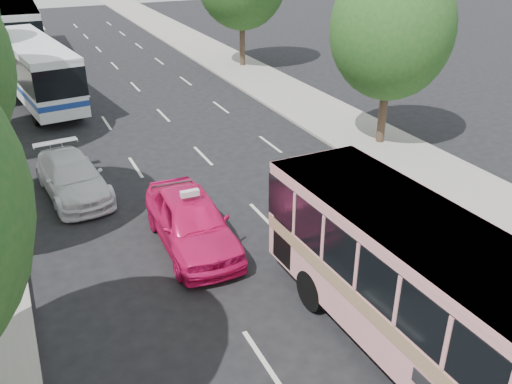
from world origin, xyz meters
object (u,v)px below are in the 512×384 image
white_pickup (72,177)px  pink_bus (444,296)px  tour_coach_front (34,66)px  tour_coach_rear (18,24)px  pink_taxi (191,221)px

white_pickup → pink_bus: bearing=-70.9°
white_pickup → tour_coach_front: bearing=83.9°
tour_coach_rear → pink_bus: bearing=-79.9°
pink_bus → white_pickup: pink_bus is taller
pink_taxi → white_pickup: pink_taxi is taller
pink_taxi → tour_coach_rear: bearing=96.8°
pink_taxi → tour_coach_rear: 30.57m
pink_bus → tour_coach_rear: (-5.80, 37.62, 0.24)m
pink_taxi → tour_coach_rear: (-2.76, 30.41, 1.45)m
pink_bus → tour_coach_rear: 38.07m
pink_taxi → white_pickup: 5.83m
pink_bus → pink_taxi: pink_bus is taller
pink_taxi → pink_bus: bearing=-65.5°
pink_bus → tour_coach_front: size_ratio=0.92×
pink_bus → pink_taxi: (-3.04, 7.21, -1.21)m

